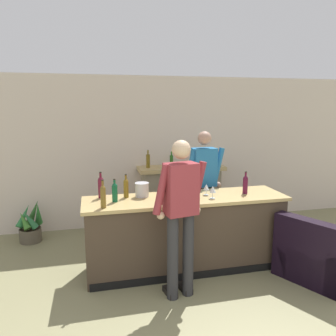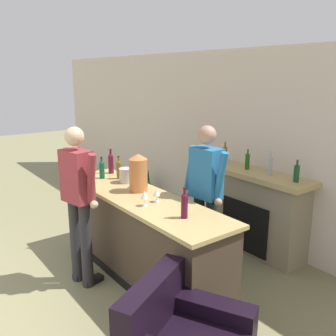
# 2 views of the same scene
# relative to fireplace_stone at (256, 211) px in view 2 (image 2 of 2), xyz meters

# --- Properties ---
(wall_back_panel) EXTENTS (12.00, 0.07, 2.75)m
(wall_back_panel) POSITION_rel_fireplace_stone_xyz_m (-0.50, 0.26, 0.80)
(wall_back_panel) COLOR beige
(wall_back_panel) RESTS_ON ground_plane
(bar_counter) EXTENTS (2.72, 0.71, 1.02)m
(bar_counter) POSITION_rel_fireplace_stone_xyz_m (-0.38, -1.64, -0.06)
(bar_counter) COLOR #413326
(bar_counter) RESTS_ON ground_plane
(fireplace_stone) EXTENTS (1.58, 0.52, 1.45)m
(fireplace_stone) POSITION_rel_fireplace_stone_xyz_m (0.00, 0.00, 0.00)
(fireplace_stone) COLOR gray
(fireplace_stone) RESTS_ON ground_plane
(potted_plant_corner) EXTENTS (0.47, 0.45, 0.70)m
(potted_plant_corner) POSITION_rel_fireplace_stone_xyz_m (-2.62, -0.17, -0.30)
(potted_plant_corner) COLOR brown
(potted_plant_corner) RESTS_ON ground_plane
(person_customer) EXTENTS (0.65, 0.36, 1.86)m
(person_customer) POSITION_rel_fireplace_stone_xyz_m (-0.64, -2.28, 0.46)
(person_customer) COLOR #2B2A2C
(person_customer) RESTS_ON ground_plane
(person_bartender) EXTENTS (0.66, 0.33, 1.84)m
(person_bartender) POSITION_rel_fireplace_stone_xyz_m (0.08, -1.03, 0.45)
(person_bartender) COLOR black
(person_bartender) RESTS_ON ground_plane
(copper_dispenser) EXTENTS (0.23, 0.26, 0.46)m
(copper_dispenser) POSITION_rel_fireplace_stone_xyz_m (-0.55, -1.55, 0.68)
(copper_dispenser) COLOR #C97640
(copper_dispenser) RESTS_ON bar_counter
(ice_bucket_steel) EXTENTS (0.19, 0.19, 0.19)m
(ice_bucket_steel) POSITION_rel_fireplace_stone_xyz_m (-0.95, -1.48, 0.54)
(ice_bucket_steel) COLOR silver
(ice_bucket_steel) RESTS_ON bar_counter
(wine_bottle_cabernet_heavy) EXTENTS (0.07, 0.07, 0.30)m
(wine_bottle_cabernet_heavy) POSITION_rel_fireplace_stone_xyz_m (-1.32, -1.64, 0.58)
(wine_bottle_cabernet_heavy) COLOR #0F502E
(wine_bottle_cabernet_heavy) RESTS_ON bar_counter
(wine_bottle_merlot_tall) EXTENTS (0.07, 0.07, 0.31)m
(wine_bottle_merlot_tall) POSITION_rel_fireplace_stone_xyz_m (0.46, -1.66, 0.58)
(wine_bottle_merlot_tall) COLOR #4B0F28
(wine_bottle_merlot_tall) RESTS_ON bar_counter
(wine_bottle_port_short) EXTENTS (0.07, 0.07, 0.31)m
(wine_bottle_port_short) POSITION_rel_fireplace_stone_xyz_m (-1.16, -1.47, 0.58)
(wine_bottle_port_short) COLOR brown
(wine_bottle_port_short) RESTS_ON bar_counter
(wine_bottle_burgundy_dark) EXTENTS (0.07, 0.07, 0.34)m
(wine_bottle_burgundy_dark) POSITION_rel_fireplace_stone_xyz_m (-1.48, -1.86, 0.59)
(wine_bottle_burgundy_dark) COLOR brown
(wine_bottle_burgundy_dark) RESTS_ON bar_counter
(wine_bottle_rose_blush) EXTENTS (0.08, 0.08, 0.35)m
(wine_bottle_rose_blush) POSITION_rel_fireplace_stone_xyz_m (-1.49, -1.41, 0.60)
(wine_bottle_rose_blush) COLOR maroon
(wine_bottle_rose_blush) RESTS_ON bar_counter
(wine_glass_near_bucket) EXTENTS (0.08, 0.08, 0.17)m
(wine_glass_near_bucket) POSITION_rel_fireplace_stone_xyz_m (-0.06, -1.78, 0.56)
(wine_glass_near_bucket) COLOR silver
(wine_glass_near_bucket) RESTS_ON bar_counter
(wine_glass_back_row) EXTENTS (0.08, 0.08, 0.15)m
(wine_glass_back_row) POSITION_rel_fireplace_stone_xyz_m (-0.09, -1.60, 0.55)
(wine_glass_back_row) COLOR silver
(wine_glass_back_row) RESTS_ON bar_counter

